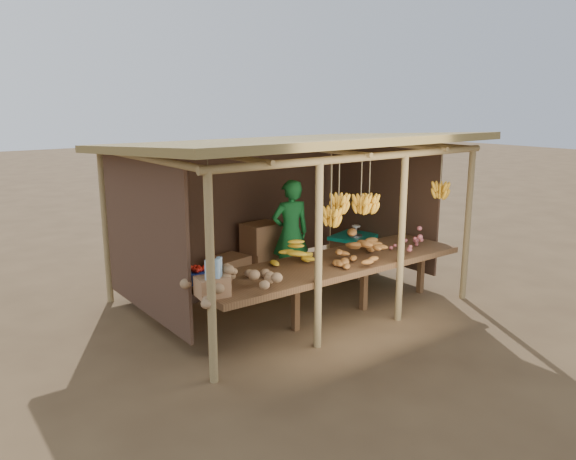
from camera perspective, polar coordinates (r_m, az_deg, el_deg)
ground at (r=8.29m, az=0.00°, el=-7.09°), size 60.00×60.00×0.00m
stall_structure at (r=7.86m, az=0.52°, el=6.17°), size 4.70×3.50×2.43m
counter at (r=7.36m, az=4.48°, el=-3.68°), size 3.90×1.05×0.80m
potato_heap at (r=6.13m, az=-5.34°, el=-4.70°), size 1.26×0.89×0.37m
sweet_potato_heap at (r=7.46m, az=8.07°, el=-1.61°), size 1.22×0.94×0.36m
onion_heap at (r=8.09m, az=12.50°, el=-0.69°), size 0.78×0.63×0.35m
banana_pile at (r=7.13m, az=1.05°, el=-2.21°), size 0.67×0.44×0.35m
tomato_basin at (r=6.59m, az=-9.20°, el=-4.56°), size 0.35×0.35×0.19m
bottle_box at (r=6.07m, az=-7.72°, el=-5.20°), size 0.37×0.31×0.42m
vendor at (r=8.70m, az=0.26°, el=-0.35°), size 0.69×0.54×1.68m
tarp_crate at (r=9.51m, az=6.65°, el=-2.32°), size 0.88×0.81×0.85m
carton_stack at (r=9.03m, az=-3.77°, el=-2.76°), size 1.25×0.54×0.90m
burlap_sacks at (r=8.20m, az=-11.44°, el=-5.63°), size 0.86×0.45×0.61m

